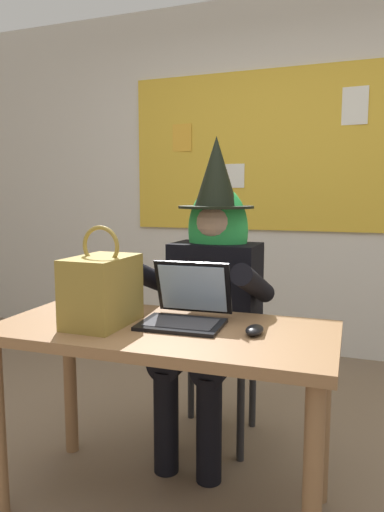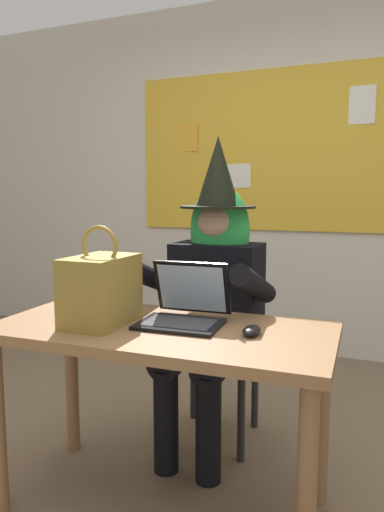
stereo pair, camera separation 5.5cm
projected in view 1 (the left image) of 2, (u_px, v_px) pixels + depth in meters
name	position (u px, v px, depth m)	size (l,w,h in m)	color
wall_back_bulletin	(283.00, 177.00, 3.60)	(6.78, 2.28, 2.69)	silver
desk_main	(163.00, 355.00, 1.78)	(1.29, 0.64, 0.73)	#8E6642
chair_at_desk	(218.00, 333.00, 2.41)	(0.45, 0.45, 0.92)	black
person_costumed	(212.00, 281.00, 2.26)	(0.60, 0.65, 1.50)	black
laptop	(186.00, 309.00, 1.82)	(0.33, 0.32, 0.23)	black
computer_mouse	(255.00, 330.00, 1.66)	(0.06, 0.10, 0.03)	black
handbag	(102.00, 290.00, 1.78)	(0.20, 0.30, 0.38)	olive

